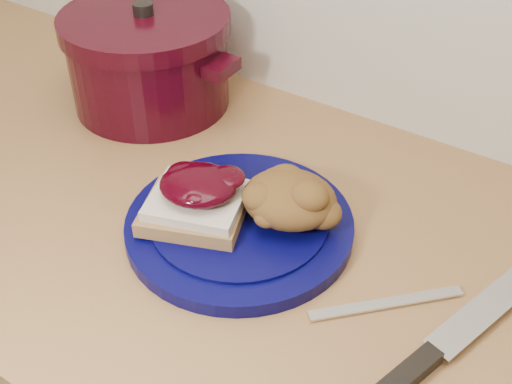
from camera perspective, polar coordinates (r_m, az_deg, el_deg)
The scene contains 7 objects.
plate at distance 0.75m, azimuth -1.48°, elevation -2.97°, with size 0.27×0.27×0.02m, color #040439.
sandwich at distance 0.73m, azimuth -5.33°, elevation -0.57°, with size 0.14×0.13×0.06m.
stuffing_mound at distance 0.73m, azimuth 2.98°, elevation -0.62°, with size 0.11×0.09×0.05m, color brown.
chef_knife at distance 0.64m, azimuth 14.76°, elevation -14.30°, with size 0.11×0.28×0.02m.
butter_knife at distance 0.69m, azimuth 11.53°, elevation -9.66°, with size 0.17×0.01×0.00m, color silver.
dutch_oven at distance 0.98m, azimuth -9.51°, elevation 11.57°, with size 0.29×0.25×0.16m.
pepper_grinder at distance 1.03m, azimuth -7.56°, elevation 12.42°, with size 0.06×0.06×0.12m.
Camera 1 is at (0.30, 1.03, 1.41)m, focal length 45.00 mm.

